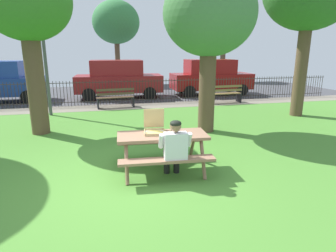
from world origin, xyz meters
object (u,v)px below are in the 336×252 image
(picnic_table_foreground, at_px, (162,142))
(parked_car_left, at_px, (119,79))
(tree_midground_right, at_px, (209,16))
(parked_car_center, at_px, (211,77))
(pizza_slice_on_table, at_px, (173,132))
(adult_at_table, at_px, (175,147))
(lamp_post_walkway, at_px, (43,41))
(tree_midground_left, at_px, (27,5))
(far_tree_midleft, at_px, (116,23))
(pizza_box_open, at_px, (155,128))
(park_bench_right, at_px, (225,94))
(far_tree_center, at_px, (224,36))
(park_bench_center, at_px, (116,98))

(picnic_table_foreground, distance_m, parked_car_left, 9.80)
(tree_midground_right, bearing_deg, parked_car_center, 67.69)
(pizza_slice_on_table, relative_size, tree_midground_right, 0.06)
(adult_at_table, height_order, lamp_post_walkway, lamp_post_walkway)
(tree_midground_left, bearing_deg, far_tree_midleft, 76.64)
(picnic_table_foreground, height_order, pizza_box_open, pizza_box_open)
(park_bench_right, bearing_deg, picnic_table_foreground, -122.72)
(parked_car_center, height_order, far_tree_center, far_tree_center)
(adult_at_table, distance_m, far_tree_center, 19.60)
(park_bench_center, distance_m, park_bench_right, 5.10)
(park_bench_center, relative_size, park_bench_right, 1.01)
(pizza_box_open, relative_size, far_tree_midleft, 0.09)
(pizza_slice_on_table, height_order, tree_midground_right, tree_midground_right)
(picnic_table_foreground, height_order, park_bench_right, park_bench_right)
(pizza_slice_on_table, relative_size, tree_midground_left, 0.06)
(tree_midground_left, xyz_separation_m, parked_car_center, (7.84, 6.26, -2.59))
(park_bench_right, bearing_deg, parked_car_center, 83.13)
(lamp_post_walkway, relative_size, tree_midground_left, 0.95)
(tree_midground_left, relative_size, parked_car_center, 1.09)
(adult_at_table, xyz_separation_m, tree_midground_right, (1.80, 3.14, 2.68))
(park_bench_center, xyz_separation_m, tree_midground_left, (-2.41, -3.53, 3.18))
(park_bench_center, bearing_deg, far_tree_midleft, 85.58)
(pizza_box_open, height_order, tree_midground_right, tree_midground_right)
(park_bench_center, relative_size, far_tree_center, 0.33)
(pizza_slice_on_table, xyz_separation_m, tree_midground_left, (-3.22, 3.45, 2.82))
(pizza_slice_on_table, height_order, tree_midground_left, tree_midground_left)
(adult_at_table, distance_m, parked_car_center, 11.34)
(parked_car_center, xyz_separation_m, far_tree_midleft, (-4.66, 7.11, 3.39))
(far_tree_center, bearing_deg, pizza_slice_on_table, -116.61)
(picnic_table_foreground, xyz_separation_m, parked_car_left, (-0.23, 9.79, 0.41))
(picnic_table_foreground, bearing_deg, parked_car_center, 63.57)
(adult_at_table, distance_m, lamp_post_walkway, 7.66)
(park_bench_center, bearing_deg, parked_car_left, 83.12)
(pizza_slice_on_table, relative_size, parked_car_center, 0.06)
(tree_midground_right, height_order, parked_car_left, tree_midground_right)
(parked_car_center, relative_size, far_tree_midleft, 0.74)
(park_bench_right, relative_size, lamp_post_walkway, 0.35)
(parked_car_left, relative_size, far_tree_center, 0.92)
(park_bench_center, distance_m, tree_midground_left, 5.33)
(lamp_post_walkway, distance_m, far_tree_midleft, 11.38)
(tree_midground_left, bearing_deg, pizza_slice_on_table, -47.00)
(lamp_post_walkway, distance_m, tree_midground_left, 2.72)
(picnic_table_foreground, distance_m, pizza_box_open, 0.33)
(park_bench_right, bearing_deg, tree_midground_left, -154.82)
(picnic_table_foreground, xyz_separation_m, far_tree_midleft, (0.20, 16.89, 3.80))
(pizza_box_open, xyz_separation_m, tree_midground_left, (-2.84, 3.38, 2.74))
(lamp_post_walkway, xyz_separation_m, tree_midground_left, (0.11, -2.59, 0.84))
(parked_car_left, bearing_deg, pizza_slice_on_table, -87.21)
(pizza_box_open, height_order, parked_car_left, parked_car_left)
(pizza_slice_on_table, distance_m, adult_at_table, 0.62)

